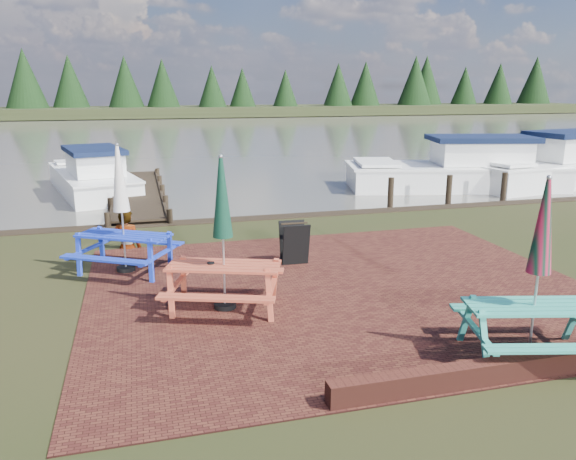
% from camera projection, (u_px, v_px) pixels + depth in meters
% --- Properties ---
extents(ground, '(120.00, 120.00, 0.00)m').
position_uv_depth(ground, '(362.00, 310.00, 9.28)').
color(ground, black).
rests_on(ground, ground).
extents(paving, '(9.00, 7.50, 0.02)m').
position_uv_depth(paving, '(341.00, 289.00, 10.22)').
color(paving, '#361511').
rests_on(paving, ground).
extents(water, '(120.00, 60.00, 0.02)m').
position_uv_depth(water, '(181.00, 134.00, 43.90)').
color(water, '#48453E').
rests_on(water, ground).
extents(far_treeline, '(120.00, 10.00, 8.10)m').
position_uv_depth(far_treeline, '(161.00, 89.00, 70.21)').
color(far_treeline, black).
rests_on(far_treeline, ground).
extents(picnic_table_teal, '(2.11, 1.97, 2.48)m').
position_uv_depth(picnic_table_teal, '(535.00, 297.00, 7.50)').
color(picnic_table_teal, teal).
rests_on(picnic_table_teal, ground).
extents(picnic_table_red, '(2.27, 2.15, 2.54)m').
position_uv_depth(picnic_table_red, '(224.00, 258.00, 9.13)').
color(picnic_table_red, '#BA492F').
rests_on(picnic_table_red, ground).
extents(picnic_table_blue, '(2.39, 2.32, 2.52)m').
position_uv_depth(picnic_table_blue, '(123.00, 229.00, 11.03)').
color(picnic_table_blue, '#1832B9').
rests_on(picnic_table_blue, ground).
extents(chalkboard, '(0.55, 0.53, 0.89)m').
position_uv_depth(chalkboard, '(294.00, 243.00, 11.59)').
color(chalkboard, black).
rests_on(chalkboard, ground).
extents(jetty, '(1.76, 9.08, 1.00)m').
position_uv_depth(jetty, '(138.00, 193.00, 18.93)').
color(jetty, black).
rests_on(jetty, ground).
extents(boat_jetty, '(3.71, 6.85, 1.89)m').
position_uv_depth(boat_jetty, '(93.00, 178.00, 20.30)').
color(boat_jetty, white).
rests_on(boat_jetty, ground).
extents(boat_near, '(8.48, 4.59, 2.18)m').
position_uv_depth(boat_near, '(459.00, 172.00, 21.28)').
color(boat_near, white).
rests_on(boat_near, ground).
extents(boat_far, '(7.72, 3.75, 2.31)m').
position_uv_depth(boat_far, '(557.00, 169.00, 21.85)').
color(boat_far, white).
rests_on(boat_far, ground).
extents(person, '(0.78, 0.65, 1.83)m').
position_uv_depth(person, '(125.00, 209.00, 12.61)').
color(person, gray).
rests_on(person, ground).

